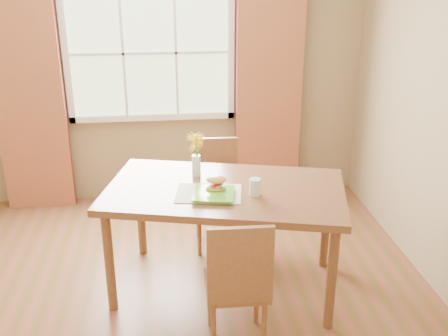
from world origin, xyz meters
TOP-DOWN VIEW (x-y plane):
  - room at (0.00, 0.00)m, footprint 4.24×3.84m
  - window at (0.00, 1.87)m, footprint 1.62×0.06m
  - curtain_left at (-1.15, 1.78)m, footprint 0.65×0.08m
  - curtain_right at (1.15, 1.78)m, footprint 0.65×0.08m
  - dining_table at (0.53, 0.17)m, footprint 1.86×1.33m
  - chair_near at (0.53, -0.54)m, footprint 0.40×0.40m
  - chair_far at (0.53, 0.87)m, footprint 0.40×0.40m
  - placemat at (0.40, 0.08)m, footprint 0.50×0.40m
  - plate at (0.44, 0.03)m, footprint 0.32×0.32m
  - croissant_sandwich at (0.46, 0.08)m, footprint 0.16×0.12m
  - water_glass at (0.72, 0.03)m, footprint 0.08×0.08m
  - flower_vase at (0.34, 0.42)m, footprint 0.14×0.14m

SIDE VIEW (x-z plane):
  - chair_far at x=0.53m, z-range 0.04..0.97m
  - chair_near at x=0.53m, z-range 0.04..0.98m
  - dining_table at x=0.53m, z-range 0.33..1.15m
  - placemat at x=0.40m, z-range 0.82..0.83m
  - plate at x=0.44m, z-range 0.83..0.84m
  - water_glass at x=0.72m, z-range 0.82..0.94m
  - croissant_sandwich at x=0.46m, z-range 0.84..0.95m
  - flower_vase at x=0.34m, z-range 0.86..1.20m
  - curtain_left at x=-1.15m, z-range 0.00..2.20m
  - curtain_right at x=1.15m, z-range 0.00..2.20m
  - room at x=0.00m, z-range -0.02..2.72m
  - window at x=0.00m, z-range 0.84..2.16m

